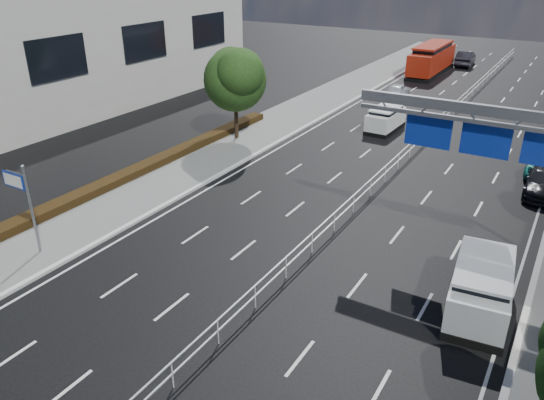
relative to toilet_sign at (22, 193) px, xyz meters
The scene contains 14 objects.
ground 11.34m from the toilet_sign, ahead, with size 160.00×160.00×0.00m, color black.
sidewalk_near 2.93m from the toilet_sign, behind, with size 5.00×140.00×0.14m, color slate.
kerb_near 3.48m from the toilet_sign, ahead, with size 0.25×140.00×0.15m, color silver.
median_fence 25.14m from the toilet_sign, 64.04° to the left, with size 0.05×85.00×1.02m.
hedge_near 6.10m from the toilet_sign, 115.13° to the left, with size 1.00×36.00×0.44m, color black.
toilet_sign is the anchor object (origin of this frame).
overhead_gantry 20.52m from the toilet_sign, 29.60° to the left, with size 10.24×0.38×7.45m.
near_building 26.29m from the toilet_sign, 136.62° to the left, with size 12.00×38.00×10.00m, color beige.
near_tree_back 18.07m from the toilet_sign, 93.14° to the left, with size 4.84×4.51×6.69m.
white_minivan 26.79m from the toilet_sign, 73.73° to the left, with size 1.93×4.20×1.80m.
red_bus 48.60m from the toilet_sign, 84.53° to the left, with size 2.58×10.84×3.24m.
near_car_silver 36.29m from the toilet_sign, 82.03° to the left, with size 1.63×4.06×1.38m, color silver.
near_car_dark 55.45m from the toilet_sign, 82.81° to the left, with size 1.78×5.10×1.68m, color black.
silver_minivan 19.33m from the toilet_sign, 17.77° to the left, with size 2.59×5.12×2.05m.
Camera 1 is at (9.09, -12.43, 12.41)m, focal length 35.00 mm.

